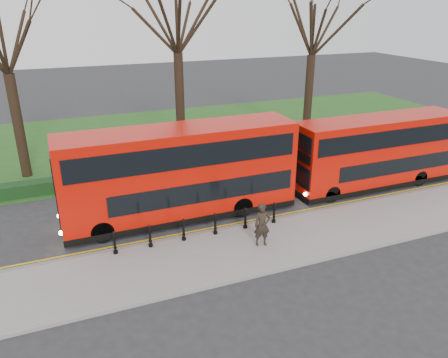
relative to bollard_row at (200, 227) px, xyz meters
name	(u,v)px	position (x,y,z in m)	size (l,w,h in m)	color
ground	(202,224)	(0.57, 1.35, -0.65)	(120.00, 120.00, 0.00)	#28282B
pavement	(225,254)	(0.57, -1.65, -0.57)	(60.00, 4.00, 0.15)	gray
kerb	(209,232)	(0.57, 0.35, -0.57)	(60.00, 0.25, 0.16)	slate
grass_verge	(139,140)	(0.57, 16.35, -0.62)	(60.00, 18.00, 0.06)	#1E4E1A
hedge	(166,170)	(0.57, 8.15, -0.25)	(60.00, 0.90, 0.80)	black
yellow_line_outer	(207,231)	(0.57, 0.65, -0.64)	(60.00, 0.10, 0.01)	yellow
yellow_line_inner	(205,229)	(0.57, 0.85, -0.64)	(60.00, 0.10, 0.01)	yellow
tree_left	(2,36)	(-7.43, 11.35, 7.66)	(7.32, 7.32, 11.44)	black
tree_mid	(177,15)	(2.57, 11.35, 8.65)	(8.18, 8.18, 12.78)	black
tree_right	(314,24)	(12.57, 11.35, 7.93)	(7.55, 7.55, 11.80)	black
bollard_row	(200,227)	(0.00, 0.00, 0.00)	(7.72, 0.15, 1.00)	black
bus_lead	(180,174)	(-0.07, 2.58, 1.66)	(11.51, 2.64, 4.58)	red
bus_rear	(377,152)	(11.55, 2.22, 1.40)	(10.25, 2.36, 4.08)	red
pedestrian	(262,225)	(2.30, -1.66, 0.48)	(0.71, 0.47, 1.96)	black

